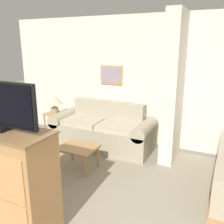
# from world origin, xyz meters

# --- Properties ---
(wall_back) EXTENTS (7.61, 0.16, 2.60)m
(wall_back) POSITION_xyz_m (-0.00, 3.54, 1.29)
(wall_back) COLOR silver
(wall_back) RESTS_ON ground_plane
(wall_partition_pillar) EXTENTS (0.24, 0.74, 2.60)m
(wall_partition_pillar) POSITION_xyz_m (0.02, 3.11, 1.30)
(wall_partition_pillar) COLOR silver
(wall_partition_pillar) RESTS_ON ground_plane
(couch) EXTENTS (2.10, 0.84, 0.89)m
(couch) POSITION_xyz_m (-1.36, 3.06, 0.34)
(couch) COLOR tan
(couch) RESTS_ON ground_plane
(coffee_table) EXTENTS (0.62, 0.50, 0.38)m
(coffee_table) POSITION_xyz_m (-1.29, 2.04, 0.33)
(coffee_table) COLOR #B27F4C
(coffee_table) RESTS_ON ground_plane
(side_table) EXTENTS (0.39, 0.39, 0.58)m
(side_table) POSITION_xyz_m (-2.52, 3.02, 0.47)
(side_table) COLOR #B27F4C
(side_table) RESTS_ON ground_plane
(table_lamp) EXTENTS (0.38, 0.38, 0.39)m
(table_lamp) POSITION_xyz_m (-2.52, 3.02, 0.85)
(table_lamp) COLOR tan
(table_lamp) RESTS_ON side_table
(tv_dresser) EXTENTS (1.18, 0.49, 1.19)m
(tv_dresser) POSITION_xyz_m (-1.20, 0.49, 0.60)
(tv_dresser) COLOR #B27F4C
(tv_dresser) RESTS_ON ground_plane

